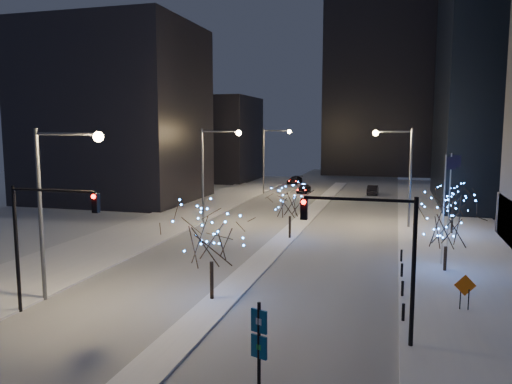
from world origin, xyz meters
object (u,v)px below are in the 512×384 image
(street_lamp_w_far, at_px, (270,152))
(traffic_signal_west, at_px, (40,228))
(holiday_tree_plaza_far, at_px, (453,201))
(wayfinding_sign, at_px, (259,341))
(holiday_tree_median_near, at_px, (211,234))
(construction_sign, at_px, (465,289))
(holiday_tree_plaza_near, at_px, (447,222))
(street_lamp_w_near, at_px, (55,191))
(street_lamp_east, at_px, (401,164))
(traffic_signal_east, at_px, (379,245))
(street_lamp_w_mid, at_px, (212,162))
(holiday_tree_median_far, at_px, (290,201))
(car_mid, at_px, (373,190))
(car_far, at_px, (295,180))
(car_near, at_px, (304,188))

(street_lamp_w_far, height_order, traffic_signal_west, street_lamp_w_far)
(holiday_tree_plaza_far, bearing_deg, wayfinding_sign, -106.64)
(holiday_tree_median_near, relative_size, construction_sign, 2.97)
(street_lamp_w_far, relative_size, traffic_signal_west, 1.43)
(holiday_tree_median_near, bearing_deg, holiday_tree_plaza_near, 35.93)
(traffic_signal_west, relative_size, holiday_tree_plaza_near, 1.26)
(street_lamp_w_near, relative_size, holiday_tree_median_near, 1.72)
(street_lamp_east, distance_m, traffic_signal_east, 29.08)
(street_lamp_w_mid, distance_m, holiday_tree_median_far, 11.20)
(car_mid, bearing_deg, car_far, -37.50)
(street_lamp_east, relative_size, holiday_tree_plaza_far, 2.17)
(traffic_signal_east, bearing_deg, street_lamp_east, 87.74)
(street_lamp_east, height_order, holiday_tree_plaza_near, street_lamp_east)
(car_mid, xyz_separation_m, holiday_tree_plaza_near, (6.80, -41.36, 2.90))
(car_mid, bearing_deg, street_lamp_w_far, 14.97)
(car_mid, height_order, holiday_tree_plaza_far, holiday_tree_plaza_far)
(car_near, height_order, wayfinding_sign, wayfinding_sign)
(car_near, bearing_deg, holiday_tree_plaza_far, -51.36)
(traffic_signal_east, bearing_deg, construction_sign, 51.07)
(holiday_tree_median_near, relative_size, holiday_tree_plaza_near, 1.05)
(street_lamp_w_near, xyz_separation_m, traffic_signal_east, (17.88, -1.00, -1.74))
(traffic_signal_east, xyz_separation_m, car_mid, (-2.64, 54.72, -4.05))
(street_lamp_w_mid, height_order, street_lamp_w_far, same)
(street_lamp_w_mid, distance_m, car_mid, 33.02)
(holiday_tree_plaza_far, relative_size, wayfinding_sign, 1.22)
(car_mid, bearing_deg, holiday_tree_plaza_far, 108.40)
(car_mid, xyz_separation_m, holiday_tree_plaza_far, (8.57, -27.82, 2.47))
(traffic_signal_east, distance_m, holiday_tree_plaza_near, 14.04)
(car_mid, distance_m, wayfinding_sign, 60.90)
(car_near, relative_size, holiday_tree_median_far, 0.81)
(car_far, bearing_deg, holiday_tree_plaza_near, -59.37)
(street_lamp_w_near, relative_size, traffic_signal_east, 1.43)
(holiday_tree_plaza_near, relative_size, holiday_tree_plaza_far, 1.21)
(car_near, height_order, holiday_tree_median_far, holiday_tree_median_far)
(street_lamp_w_mid, bearing_deg, traffic_signal_east, -55.49)
(traffic_signal_east, xyz_separation_m, holiday_tree_median_near, (-9.44, 3.50, -0.77))
(street_lamp_w_near, distance_m, construction_sign, 23.41)
(traffic_signal_west, bearing_deg, wayfinding_sign, -20.95)
(street_lamp_w_far, distance_m, holiday_tree_median_far, 31.82)
(traffic_signal_east, xyz_separation_m, wayfinding_sign, (-3.94, -6.15, -2.44))
(street_lamp_east, xyz_separation_m, construction_sign, (3.35, -23.44, -5.12))
(wayfinding_sign, bearing_deg, holiday_tree_median_far, 119.49)
(holiday_tree_median_near, relative_size, wayfinding_sign, 1.54)
(car_far, bearing_deg, street_lamp_w_far, -84.17)
(car_near, bearing_deg, street_lamp_w_mid, -96.44)
(holiday_tree_median_near, height_order, holiday_tree_plaza_far, holiday_tree_median_near)
(holiday_tree_median_far, height_order, holiday_tree_plaza_near, holiday_tree_plaza_near)
(car_near, height_order, construction_sign, construction_sign)
(holiday_tree_median_far, bearing_deg, street_lamp_w_near, -115.52)
(construction_sign, bearing_deg, street_lamp_w_near, -176.96)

